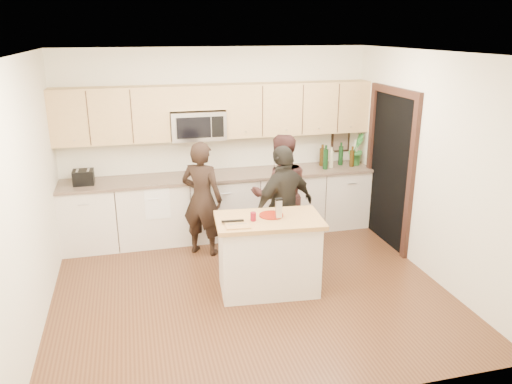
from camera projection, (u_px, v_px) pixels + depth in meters
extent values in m
plane|color=#56341D|center=(249.00, 288.00, 5.93)|extent=(4.50, 4.50, 0.00)
cube|color=silver|center=(217.00, 142.00, 7.35)|extent=(4.50, 0.02, 2.70)
cube|color=silver|center=(312.00, 255.00, 3.66)|extent=(4.50, 0.02, 2.70)
cube|color=silver|center=(30.00, 196.00, 4.98)|extent=(0.02, 4.00, 2.70)
cube|color=silver|center=(430.00, 166.00, 6.03)|extent=(0.02, 4.00, 2.70)
cube|color=white|center=(248.00, 53.00, 5.08)|extent=(4.50, 4.00, 0.02)
cube|color=silver|center=(222.00, 206.00, 7.34)|extent=(4.50, 0.62, 0.90)
cube|color=#7C6552|center=(222.00, 176.00, 7.19)|extent=(4.50, 0.66, 0.04)
cube|color=tan|center=(110.00, 116.00, 6.70)|extent=(1.55, 0.33, 0.75)
cube|color=tan|center=(297.00, 108.00, 7.32)|extent=(2.17, 0.33, 0.75)
cube|color=tan|center=(196.00, 97.00, 6.91)|extent=(0.78, 0.33, 0.33)
cube|color=silver|center=(198.00, 125.00, 7.00)|extent=(0.76, 0.40, 0.40)
cube|color=black|center=(194.00, 128.00, 6.79)|extent=(0.47, 0.01, 0.29)
cube|color=black|center=(218.00, 127.00, 6.87)|extent=(0.17, 0.01, 0.29)
cube|color=black|center=(390.00, 171.00, 6.95)|extent=(0.02, 1.05, 2.10)
cube|color=black|center=(411.00, 183.00, 6.42)|extent=(0.06, 0.10, 2.10)
cube|color=black|center=(370.00, 161.00, 7.48)|extent=(0.06, 0.10, 2.10)
cube|color=black|center=(396.00, 91.00, 6.60)|extent=(0.06, 1.25, 0.10)
cube|color=black|center=(340.00, 140.00, 7.81)|extent=(0.30, 0.03, 0.38)
cube|color=tan|center=(341.00, 140.00, 7.80)|extent=(0.24, 0.00, 0.32)
cube|color=white|center=(157.00, 202.00, 6.75)|extent=(0.34, 0.01, 0.48)
cube|color=white|center=(155.00, 179.00, 6.95)|extent=(0.34, 0.60, 0.01)
cube|color=silver|center=(268.00, 256.00, 5.78)|extent=(1.16, 0.74, 0.85)
cube|color=tan|center=(269.00, 220.00, 5.64)|extent=(1.26, 0.81, 0.05)
cylinder|color=maroon|center=(271.00, 215.00, 5.70)|extent=(0.28, 0.28, 0.02)
cube|color=silver|center=(279.00, 209.00, 5.58)|extent=(0.07, 0.05, 0.21)
cube|color=black|center=(279.00, 199.00, 5.54)|extent=(0.08, 0.06, 0.02)
cylinder|color=maroon|center=(253.00, 217.00, 5.54)|extent=(0.06, 0.06, 0.10)
cube|color=tan|center=(238.00, 226.00, 5.39)|extent=(0.28, 0.21, 0.02)
cube|color=black|center=(233.00, 221.00, 5.48)|extent=(0.25, 0.05, 0.02)
cube|color=silver|center=(238.00, 224.00, 5.41)|extent=(0.21, 0.04, 0.01)
cube|color=black|center=(83.00, 177.00, 6.70)|extent=(0.27, 0.24, 0.19)
cube|color=silver|center=(77.00, 170.00, 6.65)|extent=(0.03, 0.17, 0.00)
cube|color=silver|center=(88.00, 170.00, 6.68)|extent=(0.03, 0.17, 0.00)
cylinder|color=#37250A|center=(322.00, 155.00, 7.59)|extent=(0.09, 0.09, 0.33)
cylinder|color=beige|center=(331.00, 157.00, 7.49)|extent=(0.07, 0.07, 0.31)
cylinder|color=black|center=(341.00, 154.00, 7.63)|extent=(0.07, 0.07, 0.35)
cylinder|color=#37250A|center=(352.00, 156.00, 7.55)|extent=(0.07, 0.07, 0.31)
cylinder|color=beige|center=(355.00, 152.00, 7.67)|extent=(0.07, 0.07, 0.39)
cylinder|color=black|center=(326.00, 157.00, 7.39)|extent=(0.07, 0.07, 0.36)
imported|color=#317B33|center=(356.00, 149.00, 7.63)|extent=(0.33, 0.34, 0.48)
imported|color=black|center=(202.00, 199.00, 6.64)|extent=(0.68, 0.62, 1.56)
imported|color=#311A18|center=(280.00, 195.00, 6.68)|extent=(0.84, 0.67, 1.64)
imported|color=black|center=(284.00, 208.00, 6.25)|extent=(1.01, 0.75, 1.60)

